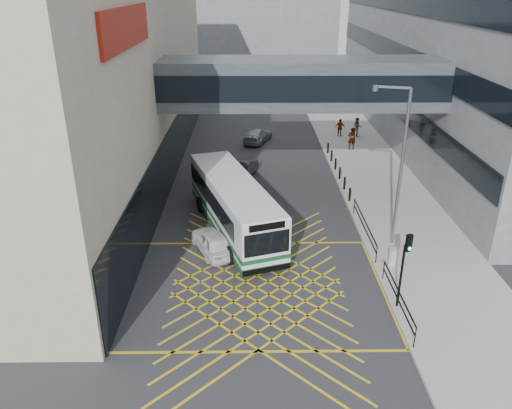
{
  "coord_description": "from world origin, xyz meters",
  "views": [
    {
      "loc": [
        -0.28,
        -20.15,
        13.41
      ],
      "look_at": [
        0.0,
        4.0,
        2.6
      ],
      "focal_mm": 35.0,
      "sensor_mm": 36.0,
      "label": 1
    }
  ],
  "objects_px": {
    "pedestrian_c": "(340,128)",
    "car_white": "(213,241)",
    "bus": "(233,204)",
    "car_silver": "(258,135)",
    "traffic_light": "(405,260)",
    "pedestrian_a": "(352,139)",
    "pedestrian_b": "(357,128)",
    "car_dark": "(242,169)",
    "street_lamp": "(398,159)",
    "litter_bin": "(394,257)"
  },
  "relations": [
    {
      "from": "car_dark",
      "to": "street_lamp",
      "type": "height_order",
      "value": "street_lamp"
    },
    {
      "from": "bus",
      "to": "car_silver",
      "type": "xyz_separation_m",
      "value": [
        1.67,
        17.69,
        -1.02
      ]
    },
    {
      "from": "traffic_light",
      "to": "litter_bin",
      "type": "distance_m",
      "value": 4.16
    },
    {
      "from": "pedestrian_c",
      "to": "car_white",
      "type": "bearing_deg",
      "value": 83.58
    },
    {
      "from": "pedestrian_a",
      "to": "pedestrian_b",
      "type": "bearing_deg",
      "value": -109.63
    },
    {
      "from": "street_lamp",
      "to": "pedestrian_a",
      "type": "height_order",
      "value": "street_lamp"
    },
    {
      "from": "car_white",
      "to": "street_lamp",
      "type": "height_order",
      "value": "street_lamp"
    },
    {
      "from": "car_silver",
      "to": "litter_bin",
      "type": "xyz_separation_m",
      "value": [
        6.63,
        -22.06,
        -0.04
      ]
    },
    {
      "from": "car_dark",
      "to": "litter_bin",
      "type": "bearing_deg",
      "value": 136.13
    },
    {
      "from": "car_dark",
      "to": "car_silver",
      "type": "height_order",
      "value": "car_dark"
    },
    {
      "from": "car_white",
      "to": "traffic_light",
      "type": "bearing_deg",
      "value": 124.39
    },
    {
      "from": "car_silver",
      "to": "litter_bin",
      "type": "height_order",
      "value": "car_silver"
    },
    {
      "from": "street_lamp",
      "to": "pedestrian_c",
      "type": "bearing_deg",
      "value": 103.27
    },
    {
      "from": "pedestrian_c",
      "to": "pedestrian_b",
      "type": "bearing_deg",
      "value": -170.84
    },
    {
      "from": "pedestrian_a",
      "to": "pedestrian_b",
      "type": "xyz_separation_m",
      "value": [
        1.2,
        3.7,
        -0.04
      ]
    },
    {
      "from": "car_white",
      "to": "pedestrian_b",
      "type": "xyz_separation_m",
      "value": [
        11.96,
        21.29,
        0.41
      ]
    },
    {
      "from": "traffic_light",
      "to": "pedestrian_c",
      "type": "relative_size",
      "value": 2.27
    },
    {
      "from": "car_dark",
      "to": "street_lamp",
      "type": "xyz_separation_m",
      "value": [
        8.3,
        -10.47,
        4.33
      ]
    },
    {
      "from": "pedestrian_b",
      "to": "car_dark",
      "type": "bearing_deg",
      "value": -137.87
    },
    {
      "from": "car_silver",
      "to": "pedestrian_b",
      "type": "distance_m",
      "value": 9.31
    },
    {
      "from": "traffic_light",
      "to": "pedestrian_a",
      "type": "distance_m",
      "value": 23.05
    },
    {
      "from": "pedestrian_a",
      "to": "pedestrian_c",
      "type": "xyz_separation_m",
      "value": [
        -0.33,
        3.97,
        -0.13
      ]
    },
    {
      "from": "car_silver",
      "to": "pedestrian_c",
      "type": "relative_size",
      "value": 2.6
    },
    {
      "from": "pedestrian_a",
      "to": "car_dark",
      "type": "bearing_deg",
      "value": 32.74
    },
    {
      "from": "car_silver",
      "to": "traffic_light",
      "type": "xyz_separation_m",
      "value": [
        5.92,
        -25.68,
        1.9
      ]
    },
    {
      "from": "bus",
      "to": "car_dark",
      "type": "height_order",
      "value": "bus"
    },
    {
      "from": "car_dark",
      "to": "litter_bin",
      "type": "relative_size",
      "value": 5.04
    },
    {
      "from": "car_silver",
      "to": "traffic_light",
      "type": "bearing_deg",
      "value": 122.79
    },
    {
      "from": "car_silver",
      "to": "pedestrian_a",
      "type": "relative_size",
      "value": 2.24
    },
    {
      "from": "traffic_light",
      "to": "pedestrian_b",
      "type": "relative_size",
      "value": 2.05
    },
    {
      "from": "car_silver",
      "to": "bus",
      "type": "bearing_deg",
      "value": 104.43
    },
    {
      "from": "car_dark",
      "to": "street_lamp",
      "type": "relative_size",
      "value": 0.53
    },
    {
      "from": "pedestrian_a",
      "to": "pedestrian_c",
      "type": "relative_size",
      "value": 1.16
    },
    {
      "from": "pedestrian_b",
      "to": "pedestrian_c",
      "type": "relative_size",
      "value": 1.11
    },
    {
      "from": "street_lamp",
      "to": "pedestrian_b",
      "type": "xyz_separation_m",
      "value": [
        2.25,
        20.56,
        -3.99
      ]
    },
    {
      "from": "car_dark",
      "to": "pedestrian_b",
      "type": "bearing_deg",
      "value": -121.73
    },
    {
      "from": "traffic_light",
      "to": "street_lamp",
      "type": "bearing_deg",
      "value": 57.73
    },
    {
      "from": "bus",
      "to": "pedestrian_c",
      "type": "height_order",
      "value": "bus"
    },
    {
      "from": "car_silver",
      "to": "pedestrian_c",
      "type": "distance_m",
      "value": 7.82
    },
    {
      "from": "litter_bin",
      "to": "pedestrian_c",
      "type": "bearing_deg",
      "value": 87.31
    },
    {
      "from": "pedestrian_b",
      "to": "litter_bin",
      "type": "bearing_deg",
      "value": -98.1
    },
    {
      "from": "bus",
      "to": "car_white",
      "type": "xyz_separation_m",
      "value": [
        -1.04,
        -2.68,
        -1.02
      ]
    },
    {
      "from": "pedestrian_a",
      "to": "bus",
      "type": "bearing_deg",
      "value": 55.3
    },
    {
      "from": "pedestrian_c",
      "to": "litter_bin",
      "type": "bearing_deg",
      "value": 106.69
    },
    {
      "from": "car_dark",
      "to": "car_silver",
      "type": "bearing_deg",
      "value": -83.48
    },
    {
      "from": "car_dark",
      "to": "pedestrian_a",
      "type": "height_order",
      "value": "pedestrian_a"
    },
    {
      "from": "car_dark",
      "to": "pedestrian_b",
      "type": "xyz_separation_m",
      "value": [
        10.56,
        10.09,
        0.34
      ]
    },
    {
      "from": "car_white",
      "to": "car_dark",
      "type": "relative_size",
      "value": 0.89
    },
    {
      "from": "litter_bin",
      "to": "bus",
      "type": "bearing_deg",
      "value": 152.17
    },
    {
      "from": "pedestrian_a",
      "to": "pedestrian_b",
      "type": "relative_size",
      "value": 1.05
    }
  ]
}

